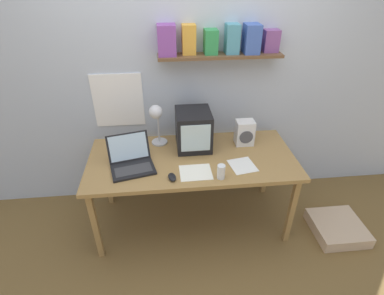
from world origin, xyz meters
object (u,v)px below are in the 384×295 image
at_px(laptop, 131,159).
at_px(printed_handout, 242,166).
at_px(computer_mouse, 172,177).
at_px(juice_glass, 221,172).
at_px(desk_lamp, 156,118).
at_px(floor_cushion, 337,228).
at_px(loose_paper_near_laptop, 196,172).
at_px(crt_monitor, 193,130).
at_px(space_heater, 245,133).
at_px(corner_desk, 192,163).

height_order(laptop, printed_handout, laptop).
bearing_deg(computer_mouse, laptop, 147.00).
bearing_deg(juice_glass, laptop, 161.27).
height_order(laptop, desk_lamp, desk_lamp).
xyz_separation_m(laptop, juice_glass, (0.70, -0.24, -0.01)).
distance_m(computer_mouse, floor_cushion, 1.66).
distance_m(laptop, loose_paper_near_laptop, 0.54).
relative_size(crt_monitor, space_heater, 1.49).
height_order(laptop, space_heater, laptop).
xyz_separation_m(laptop, printed_handout, (0.90, -0.10, -0.06)).
bearing_deg(laptop, space_heater, 0.71).
distance_m(space_heater, computer_mouse, 0.82).
bearing_deg(floor_cushion, desk_lamp, 162.04).
height_order(crt_monitor, desk_lamp, desk_lamp).
distance_m(laptop, space_heater, 1.03).
height_order(loose_paper_near_laptop, floor_cushion, loose_paper_near_laptop).
bearing_deg(juice_glass, space_heater, 57.93).
bearing_deg(loose_paper_near_laptop, laptop, 163.70).
distance_m(corner_desk, juice_glass, 0.38).
xyz_separation_m(corner_desk, juice_glass, (0.19, -0.30, 0.11)).
xyz_separation_m(laptop, loose_paper_near_laptop, (0.51, -0.15, -0.06)).
bearing_deg(crt_monitor, printed_handout, -43.71).
distance_m(crt_monitor, juice_glass, 0.53).
distance_m(corner_desk, floor_cushion, 1.50).
xyz_separation_m(desk_lamp, printed_handout, (0.68, -0.38, -0.28)).
relative_size(desk_lamp, computer_mouse, 3.54).
relative_size(laptop, space_heater, 1.77).
xyz_separation_m(space_heater, floor_cushion, (0.83, -0.48, -0.79)).
xyz_separation_m(desk_lamp, floor_cushion, (1.61, -0.52, -0.97)).
bearing_deg(computer_mouse, juice_glass, -4.18).
bearing_deg(laptop, juice_glass, -31.90).
bearing_deg(space_heater, printed_handout, -105.22).
bearing_deg(desk_lamp, laptop, -116.13).
bearing_deg(laptop, floor_cushion, -20.53).
xyz_separation_m(corner_desk, laptop, (-0.50, -0.07, 0.12)).
xyz_separation_m(corner_desk, crt_monitor, (0.03, 0.18, 0.23)).
distance_m(desk_lamp, space_heater, 0.80).
bearing_deg(crt_monitor, juice_glass, -72.09).
relative_size(juice_glass, computer_mouse, 1.02).
relative_size(printed_handout, floor_cushion, 0.55).
height_order(juice_glass, floor_cushion, juice_glass).
bearing_deg(printed_handout, loose_paper_near_laptop, -172.45).
height_order(space_heater, floor_cushion, space_heater).
xyz_separation_m(computer_mouse, loose_paper_near_laptop, (0.19, 0.06, -0.01)).
height_order(space_heater, loose_paper_near_laptop, space_heater).
distance_m(crt_monitor, computer_mouse, 0.53).
relative_size(crt_monitor, desk_lamp, 0.84).
distance_m(desk_lamp, computer_mouse, 0.57).
height_order(juice_glass, loose_paper_near_laptop, juice_glass).
bearing_deg(computer_mouse, space_heater, 33.91).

